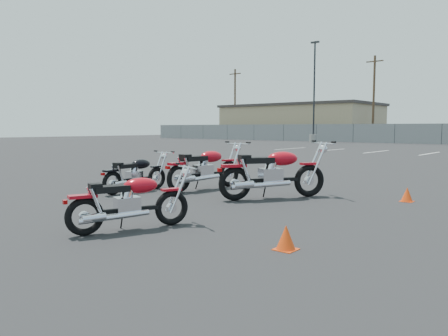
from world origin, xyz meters
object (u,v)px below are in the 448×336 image
Objects in this scene: motorcycle_second_black at (136,174)px; motorcycle_rear_red at (130,202)px; motorcycle_front_red at (205,168)px; motorcycle_third_red at (273,173)px.

motorcycle_rear_red is (2.89, -2.42, 0.00)m from motorcycle_second_black.
motorcycle_front_red reaches higher than motorcycle_rear_red.
motorcycle_third_red is 3.62m from motorcycle_rear_red.
motorcycle_rear_red is at bearing -39.92° from motorcycle_second_black.
motorcycle_rear_red reaches higher than motorcycle_second_black.
motorcycle_second_black is (-0.96, -1.28, -0.09)m from motorcycle_front_red.
motorcycle_third_red is at bearing 22.28° from motorcycle_second_black.
motorcycle_second_black is 0.81× the size of motorcycle_third_red.
motorcycle_rear_red is (1.94, -3.71, -0.09)m from motorcycle_front_red.
motorcycle_rear_red is at bearing -90.33° from motorcycle_third_red.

